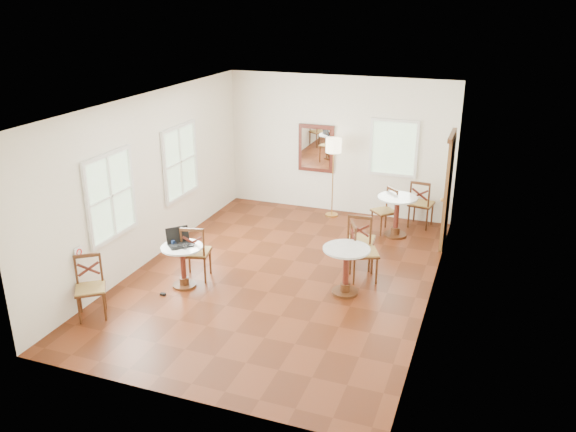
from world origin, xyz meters
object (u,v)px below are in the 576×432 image
object	(u,v)px
chair_near_a	(196,252)
laptop	(179,241)
chair_near_b	(90,287)
navy_mug	(173,243)
cafe_table_mid	(346,266)
chair_mid_b	(362,252)
water_glass	(185,246)
chair_back_b	(385,211)
mouse	(178,246)
cafe_table_near	(183,262)
floor_lamp	(333,151)
power_adapter	(163,294)
cafe_table_back	(397,212)
chair_back_a	(421,204)
chair_mid_a	(360,240)

from	to	relation	value
chair_near_a	laptop	distance (m)	0.43
chair_near_b	navy_mug	world-z (taller)	chair_near_b
cafe_table_mid	chair_near_a	xyz separation A→B (m)	(-2.52, -0.36, -0.00)
chair_mid_b	water_glass	size ratio (longest dim) A/B	10.24
chair_mid_b	laptop	xyz separation A→B (m)	(-2.79, -1.22, 0.29)
chair_back_b	mouse	distance (m)	4.51
mouse	cafe_table_near	bearing A→B (deg)	68.06
floor_lamp	chair_back_b	bearing A→B (deg)	-22.51
water_glass	power_adapter	bearing A→B (deg)	-130.85
chair_near_b	chair_mid_b	world-z (taller)	chair_mid_b
cafe_table_near	floor_lamp	world-z (taller)	floor_lamp
water_glass	power_adapter	world-z (taller)	water_glass
chair_near_a	navy_mug	distance (m)	0.48
cafe_table_back	water_glass	bearing A→B (deg)	-128.90
cafe_table_near	laptop	xyz separation A→B (m)	(-0.08, 0.06, 0.34)
chair_back_a	laptop	distance (m)	5.25
cafe_table_back	mouse	xyz separation A→B (m)	(-2.95, -3.45, 0.23)
mouse	chair_near_b	bearing A→B (deg)	-107.95
chair_mid_a	chair_back_b	size ratio (longest dim) A/B	1.13
chair_back_b	navy_mug	xyz separation A→B (m)	(-2.81, -3.55, 0.31)
chair_near_b	water_glass	bearing A→B (deg)	16.28
navy_mug	power_adapter	bearing A→B (deg)	-92.03
cafe_table_near	chair_back_a	distance (m)	5.24
cafe_table_back	navy_mug	size ratio (longest dim) A/B	8.41
chair_mid_a	water_glass	xyz separation A→B (m)	(-2.45, -1.84, 0.26)
chair_near_b	floor_lamp	xyz separation A→B (m)	(2.20, 5.39, 0.99)
chair_mid_a	chair_mid_b	world-z (taller)	chair_mid_a
navy_mug	water_glass	bearing A→B (deg)	-16.44
chair_mid_b	mouse	xyz separation A→B (m)	(-2.75, -1.33, 0.24)
cafe_table_mid	chair_mid_b	xyz separation A→B (m)	(0.13, 0.59, 0.01)
chair_back_a	navy_mug	world-z (taller)	chair_back_a
cafe_table_near	chair_mid_a	size ratio (longest dim) A/B	0.71
chair_mid_a	navy_mug	size ratio (longest dim) A/B	10.41
cafe_table_near	cafe_table_mid	xyz separation A→B (m)	(2.59, 0.68, 0.05)
chair_back_b	chair_mid_b	bearing A→B (deg)	-43.17
cafe_table_mid	floor_lamp	xyz separation A→B (m)	(-1.20, 3.39, 0.97)
chair_mid_a	power_adapter	bearing A→B (deg)	34.28
cafe_table_mid	power_adapter	distance (m)	3.00
cafe_table_back	navy_mug	distance (m)	4.58
cafe_table_near	floor_lamp	size ratio (longest dim) A/B	0.42
chair_near_a	floor_lamp	xyz separation A→B (m)	(1.32, 3.75, 0.97)
chair_near_b	chair_back_b	xyz separation A→B (m)	(3.47, 4.86, -0.02)
chair_mid_a	water_glass	size ratio (longest dim) A/B	10.35
chair_back_b	chair_mid_a	bearing A→B (deg)	-47.52
mouse	chair_mid_a	bearing A→B (deg)	48.63
cafe_table_near	chair_mid_b	bearing A→B (deg)	25.13
navy_mug	water_glass	distance (m)	0.28
navy_mug	cafe_table_back	bearing A→B (deg)	47.88
chair_near_a	navy_mug	size ratio (longest dim) A/B	10.00
chair_near_b	chair_back_a	bearing A→B (deg)	15.86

